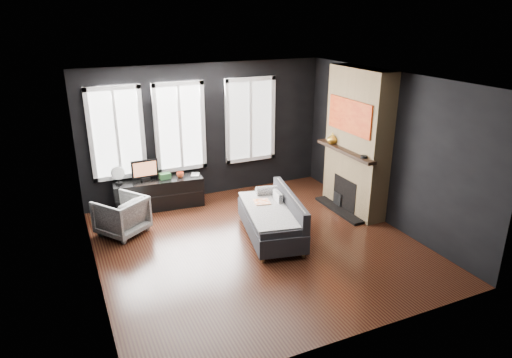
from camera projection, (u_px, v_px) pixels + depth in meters
name	position (u px, v px, depth m)	size (l,w,h in m)	color
floor	(258.00, 245.00, 7.52)	(5.00, 5.00, 0.00)	black
ceiling	(258.00, 79.00, 6.58)	(5.00, 5.00, 0.00)	white
wall_back	(206.00, 131.00, 9.18)	(5.00, 0.02, 2.70)	black
wall_left	(88.00, 193.00, 6.08)	(0.02, 5.00, 2.70)	black
wall_right	(387.00, 149.00, 8.02)	(0.02, 5.00, 2.70)	black
windows	(182.00, 81.00, 8.62)	(4.00, 0.16, 1.76)	white
fireplace	(357.00, 142.00, 8.45)	(0.70, 1.62, 2.70)	#93724C
sofa	(271.00, 216.00, 7.68)	(0.89, 1.77, 0.76)	black
stripe_pillow	(278.00, 200.00, 7.91)	(0.07, 0.30, 0.30)	gray
armchair	(121.00, 214.00, 7.80)	(0.72, 0.67, 0.74)	white
media_console	(159.00, 193.00, 8.90)	(1.68, 0.53, 0.58)	black
monitor	(145.00, 169.00, 8.68)	(0.51, 0.11, 0.45)	black
desk_fan	(118.00, 175.00, 8.49)	(0.26, 0.26, 0.36)	#9C9C9C
mug	(180.00, 174.00, 8.87)	(0.14, 0.11, 0.14)	#DD5226
book	(191.00, 170.00, 8.99)	(0.16, 0.02, 0.21)	#BDB594
storage_box	(165.00, 176.00, 8.80)	(0.21, 0.13, 0.11)	#316C34
mantel_vase	(332.00, 138.00, 8.75)	(0.20, 0.21, 0.20)	yellow
mantel_clock	(364.00, 157.00, 7.92)	(0.12, 0.12, 0.04)	black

